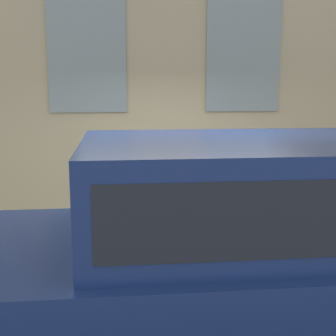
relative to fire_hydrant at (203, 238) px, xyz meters
The scene contains 5 objects.
ground_plane 0.67m from the fire_hydrant, 146.59° to the left, with size 80.00×80.00×0.00m, color #47474C.
sidewalk 0.95m from the fire_hydrant, 16.35° to the left, with size 2.32×60.00×0.13m.
fire_hydrant is the anchor object (origin of this frame).
person 1.05m from the fire_hydrant, 76.52° to the left, with size 0.40×0.26×1.64m.
parked_truck_navy_near 1.76m from the fire_hydrant, behind, with size 2.03×4.93×1.88m.
Camera 1 is at (-4.90, 0.76, 2.33)m, focal length 50.00 mm.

